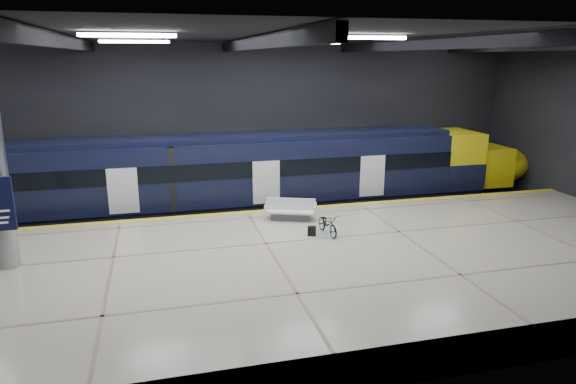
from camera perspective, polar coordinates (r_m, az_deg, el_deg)
name	(u,v)px	position (r m, az deg, el deg)	size (l,w,h in m)	color
ground	(261,262)	(19.05, -3.05, -7.81)	(30.00, 30.00, 0.00)	black
room_shell	(258,105)	(17.67, -3.31, 9.59)	(30.10, 16.10, 8.05)	black
platform	(276,276)	(16.59, -1.33, -9.26)	(30.00, 11.00, 1.10)	#BEB4A1
safety_strip	(247,212)	(21.22, -4.57, -2.27)	(30.00, 0.40, 0.01)	gold
rails	(237,217)	(24.12, -5.66, -2.75)	(30.00, 1.52, 0.16)	gray
train	(234,176)	(23.59, -6.01, 1.82)	(29.40, 2.84, 3.79)	black
bench	(291,212)	(20.16, 0.31, -2.25)	(2.15, 1.48, 0.88)	#595B60
bicycle	(328,224)	(18.54, 4.44, -3.56)	(0.52, 1.48, 0.78)	#99999E
pannier_bag	(312,231)	(18.43, 2.66, -4.34)	(0.30, 0.18, 0.35)	black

